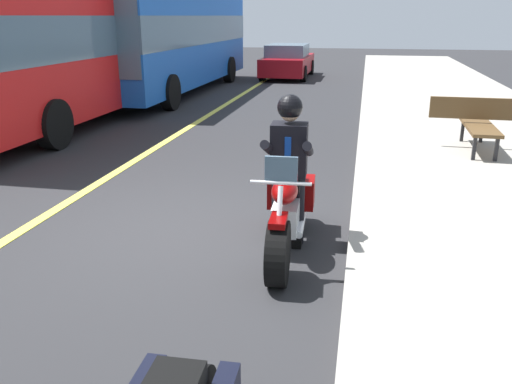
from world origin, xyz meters
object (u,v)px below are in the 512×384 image
rider_main (289,157)px  bus_far (74,44)px  car_dark (288,61)px  bench_sidewalk (480,120)px  bus_near (171,36)px  motorcycle_main (287,212)px

rider_main → bus_far: bearing=-137.2°
rider_main → car_dark: rider_main is taller
bus_far → car_dark: size_ratio=2.40×
car_dark → rider_main: bearing=8.2°
rider_main → bench_sidewalk: 5.54m
car_dark → bus_near: bearing=-31.1°
motorcycle_main → rider_main: (-0.19, -0.01, 0.58)m
rider_main → car_dark: 17.77m
motorcycle_main → bus_far: bus_far is taller
rider_main → bus_near: bus_near is taller
bus_far → bench_sidewalk: size_ratio=6.10×
rider_main → car_dark: size_ratio=0.38×
bus_far → car_dark: 11.41m
motorcycle_main → bus_far: size_ratio=0.20×
bench_sidewalk → bus_far: bearing=-103.5°
rider_main → bench_sidewalk: rider_main is taller
rider_main → bus_near: bearing=-154.7°
car_dark → bench_sidewalk: (12.89, 5.44, 0.02)m
bus_near → car_dark: bus_near is taller
motorcycle_main → bench_sidewalk: motorcycle_main is taller
motorcycle_main → bench_sidewalk: 5.69m
car_dark → bus_far: bearing=-20.0°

